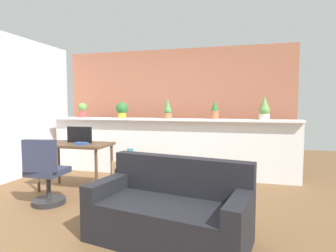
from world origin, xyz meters
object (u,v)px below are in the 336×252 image
object	(u,v)px
potted_plant_3	(215,109)
vase_on_shelf	(130,154)
desk	(76,149)
office_chair	(46,177)
tv_monitor	(79,135)
couch	(170,212)
potted_plant_1	(122,109)
potted_plant_4	(264,109)
book_on_desk	(81,144)
side_cube_shelf	(129,175)
potted_plant_0	(83,109)
potted_plant_2	(168,110)

from	to	relation	value
potted_plant_3	vase_on_shelf	size ratio (longest dim) A/B	1.91
desk	office_chair	bearing A→B (deg)	-89.52
tv_monitor	vase_on_shelf	distance (m)	0.90
office_chair	desk	bearing A→B (deg)	90.48
desk	couch	size ratio (longest dim) A/B	0.66
potted_plant_1	vase_on_shelf	world-z (taller)	potted_plant_1
potted_plant_3	potted_plant_4	world-z (taller)	potted_plant_4
office_chair	book_on_desk	distance (m)	0.72
potted_plant_1	desk	xyz separation A→B (m)	(-0.26, -1.21, -0.60)
desk	side_cube_shelf	xyz separation A→B (m)	(0.84, 0.16, -0.42)
desk	office_chair	xyz separation A→B (m)	(0.01, -0.71, -0.28)
potted_plant_0	potted_plant_1	size ratio (longest dim) A/B	0.96
couch	potted_plant_3	bearing A→B (deg)	84.91
vase_on_shelf	potted_plant_3	bearing A→B (deg)	42.33
desk	potted_plant_0	bearing A→B (deg)	116.88
potted_plant_3	side_cube_shelf	world-z (taller)	potted_plant_3
potted_plant_1	couch	distance (m)	3.05
desk	book_on_desk	world-z (taller)	book_on_desk
office_chair	book_on_desk	xyz separation A→B (m)	(0.17, 0.59, 0.38)
potted_plant_2	book_on_desk	bearing A→B (deg)	-128.09
potted_plant_0	potted_plant_2	bearing A→B (deg)	0.22
potted_plant_4	side_cube_shelf	size ratio (longest dim) A/B	0.80
potted_plant_0	potted_plant_2	world-z (taller)	potted_plant_2
potted_plant_3	tv_monitor	size ratio (longest dim) A/B	0.80
tv_monitor	vase_on_shelf	size ratio (longest dim) A/B	2.38
vase_on_shelf	office_chair	bearing A→B (deg)	-136.49
desk	tv_monitor	distance (m)	0.23
desk	side_cube_shelf	size ratio (longest dim) A/B	2.20
potted_plant_0	side_cube_shelf	bearing A→B (deg)	-35.39
potted_plant_4	desk	distance (m)	3.20
tv_monitor	couch	distance (m)	2.31
potted_plant_4	desk	bearing A→B (deg)	-157.74
potted_plant_1	potted_plant_3	world-z (taller)	potted_plant_3
potted_plant_2	potted_plant_1	bearing A→B (deg)	178.07
office_chair	couch	world-z (taller)	office_chair
book_on_desk	potted_plant_1	bearing A→B (deg)	86.59
desk	couch	bearing A→B (deg)	-32.82
office_chair	vase_on_shelf	bearing A→B (deg)	43.51
potted_plant_1	couch	world-z (taller)	potted_plant_1
potted_plant_2	potted_plant_3	distance (m)	0.87
tv_monitor	office_chair	world-z (taller)	tv_monitor
potted_plant_3	side_cube_shelf	size ratio (longest dim) A/B	0.68
side_cube_shelf	book_on_desk	xyz separation A→B (m)	(-0.66, -0.28, 0.52)
book_on_desk	potted_plant_2	bearing A→B (deg)	51.91
potted_plant_2	tv_monitor	bearing A→B (deg)	-136.82
potted_plant_3	tv_monitor	bearing A→B (deg)	-151.17
office_chair	couch	size ratio (longest dim) A/B	0.54
potted_plant_3	office_chair	world-z (taller)	potted_plant_3
potted_plant_2	tv_monitor	size ratio (longest dim) A/B	0.87
potted_plant_3	potted_plant_4	size ratio (longest dim) A/B	0.86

